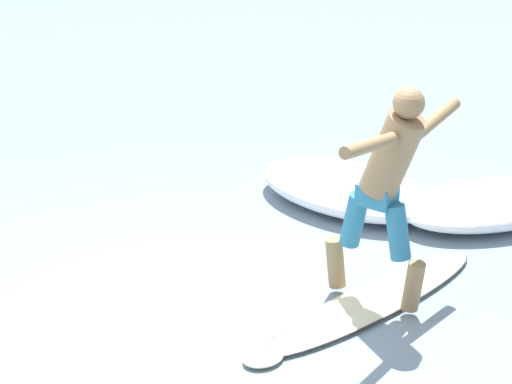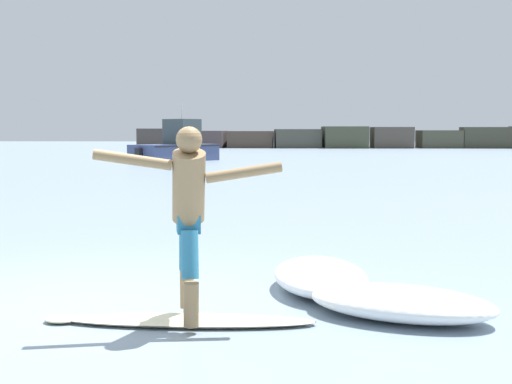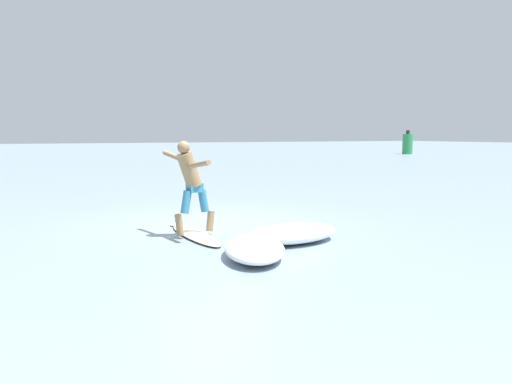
# 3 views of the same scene
# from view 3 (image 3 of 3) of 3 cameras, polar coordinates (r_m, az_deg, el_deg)

# --- Properties ---
(ground_plane) EXTENTS (200.00, 200.00, 0.00)m
(ground_plane) POSITION_cam_3_polar(r_m,az_deg,el_deg) (10.57, -5.16, -3.54)
(ground_plane) COLOR gray
(surfboard) EXTENTS (2.42, 0.47, 0.20)m
(surfboard) POSITION_cam_3_polar(r_m,az_deg,el_deg) (9.24, -7.03, -4.83)
(surfboard) COLOR beige
(surfboard) RESTS_ON ground
(surfer) EXTENTS (1.58, 0.84, 1.68)m
(surfer) POSITION_cam_3_polar(r_m,az_deg,el_deg) (9.02, -7.51, 1.42)
(surfer) COLOR #90724C
(surfer) RESTS_ON surfboard
(channel_marker_buoy) EXTENTS (0.95, 0.95, 2.25)m
(channel_marker_buoy) POSITION_cam_3_polar(r_m,az_deg,el_deg) (49.53, 16.93, 5.29)
(channel_marker_buoy) COLOR #288447
(channel_marker_buoy) RESTS_ON ground
(wave_foam_at_tail) EXTENTS (1.16, 1.82, 0.32)m
(wave_foam_at_tail) POSITION_cam_3_polar(r_m,az_deg,el_deg) (8.66, 4.24, -4.72)
(wave_foam_at_tail) COLOR white
(wave_foam_at_tail) RESTS_ON ground
(wave_foam_at_nose) EXTENTS (1.92, 1.49, 0.29)m
(wave_foam_at_nose) POSITION_cam_3_polar(r_m,az_deg,el_deg) (7.57, -0.17, -6.47)
(wave_foam_at_nose) COLOR white
(wave_foam_at_nose) RESTS_ON ground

